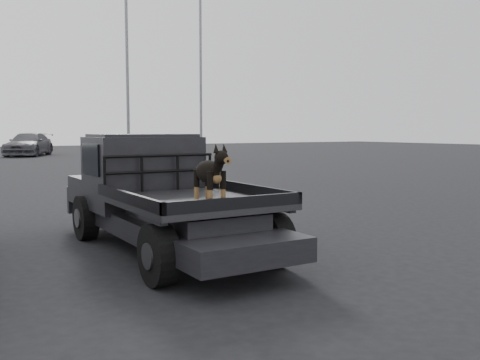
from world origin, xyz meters
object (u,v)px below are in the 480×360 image
flatbed_ute (166,221)px  floodlight_mid (127,40)px  distant_car_b (29,144)px  floodlight_far (200,38)px  dog (210,177)px

flatbed_ute → floodlight_mid: 26.13m
distant_car_b → floodlight_mid: floodlight_mid is taller
floodlight_far → distant_car_b: bearing=147.4°
floodlight_far → floodlight_mid: bearing=-155.2°
distant_car_b → floodlight_far: 14.70m
flatbed_ute → floodlight_far: (14.38, 26.98, 7.94)m
floodlight_mid → floodlight_far: bearing=24.8°
distant_car_b → flatbed_ute: bearing=-69.3°
dog → floodlight_mid: (8.02, 25.69, 5.95)m
dog → distant_car_b: bearing=83.7°
flatbed_ute → distant_car_b: size_ratio=0.94×
floodlight_mid → distant_car_b: bearing=112.8°
floodlight_mid → dog: bearing=-107.3°
dog → floodlight_far: 32.94m
flatbed_ute → dog: bearing=-94.8°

